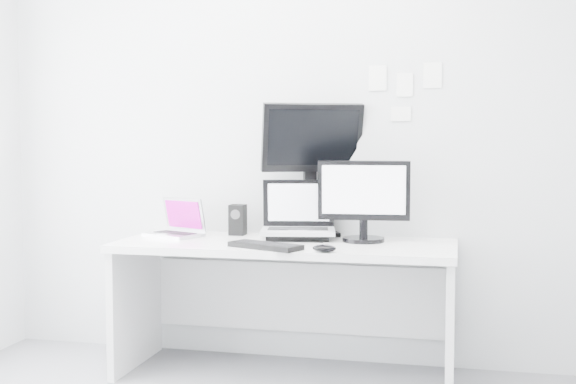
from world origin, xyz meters
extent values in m
plane|color=silver|center=(0.00, 1.60, 1.35)|extent=(3.60, 0.00, 3.60)
cube|color=white|center=(0.00, 1.25, 0.36)|extent=(1.80, 0.70, 0.73)
cube|color=silver|center=(-0.67, 1.33, 0.84)|extent=(0.37, 0.33, 0.23)
cube|color=black|center=(-0.33, 1.48, 0.82)|extent=(0.09, 0.09, 0.18)
cube|color=silver|center=(0.04, 1.37, 0.90)|extent=(0.45, 0.38, 0.33)
cube|color=black|center=(0.09, 1.53, 1.12)|extent=(0.60, 0.42, 0.77)
cube|color=black|center=(0.41, 1.36, 0.96)|extent=(0.51, 0.26, 0.45)
cube|color=black|center=(-0.04, 1.00, 0.74)|extent=(0.41, 0.28, 0.03)
ellipsoid|color=black|center=(0.27, 0.94, 0.75)|extent=(0.12, 0.08, 0.04)
cube|color=white|center=(0.45, 1.59, 1.62)|extent=(0.10, 0.00, 0.14)
cube|color=white|center=(0.60, 1.59, 1.58)|extent=(0.09, 0.00, 0.13)
cube|color=white|center=(0.75, 1.59, 1.63)|extent=(0.10, 0.00, 0.14)
cube|color=white|center=(0.58, 1.59, 1.42)|extent=(0.11, 0.00, 0.08)
camera|label=1|loc=(0.90, -2.56, 1.27)|focal=46.01mm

